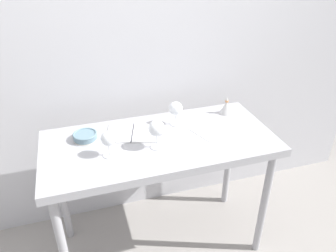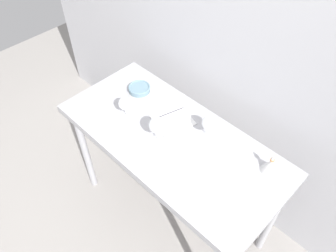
% 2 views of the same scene
% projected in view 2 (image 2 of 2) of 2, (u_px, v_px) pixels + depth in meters
% --- Properties ---
extents(ground_plane, '(6.00, 6.00, 0.00)m').
position_uv_depth(ground_plane, '(171.00, 212.00, 2.59)').
color(ground_plane, gray).
extents(back_wall, '(3.80, 0.04, 2.60)m').
position_uv_depth(back_wall, '(233.00, 44.00, 1.88)').
color(back_wall, silver).
rests_on(back_wall, ground_plane).
extents(steel_counter, '(1.40, 0.65, 0.90)m').
position_uv_depth(steel_counter, '(171.00, 148.00, 2.01)').
color(steel_counter, '#A3A3A8').
rests_on(steel_counter, ground_plane).
extents(wine_glass_far_right, '(0.09, 0.09, 0.16)m').
position_uv_depth(wine_glass_far_right, '(210.00, 124.00, 1.85)').
color(wine_glass_far_right, white).
rests_on(wine_glass_far_right, steel_counter).
extents(wine_glass_near_center, '(0.10, 0.10, 0.17)m').
position_uv_depth(wine_glass_near_center, '(157.00, 126.00, 1.82)').
color(wine_glass_near_center, white).
rests_on(wine_glass_near_center, steel_counter).
extents(wine_glass_near_left, '(0.08, 0.08, 0.15)m').
position_uv_depth(wine_glass_near_left, '(125.00, 104.00, 1.97)').
color(wine_glass_near_left, white).
rests_on(wine_glass_near_left, steel_counter).
extents(open_notebook, '(0.37, 0.30, 0.01)m').
position_uv_depth(open_notebook, '(168.00, 114.00, 2.05)').
color(open_notebook, white).
rests_on(open_notebook, steel_counter).
extents(tasting_sheet_upper, '(0.25, 0.28, 0.00)m').
position_uv_depth(tasting_sheet_upper, '(217.00, 166.00, 1.79)').
color(tasting_sheet_upper, white).
rests_on(tasting_sheet_upper, steel_counter).
extents(tasting_bowl, '(0.14, 0.14, 0.04)m').
position_uv_depth(tasting_bowl, '(139.00, 89.00, 2.18)').
color(tasting_bowl, beige).
rests_on(tasting_bowl, steel_counter).
extents(decanter_funnel, '(0.09, 0.09, 0.13)m').
position_uv_depth(decanter_funnel, '(270.00, 165.00, 1.74)').
color(decanter_funnel, silver).
rests_on(decanter_funnel, steel_counter).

